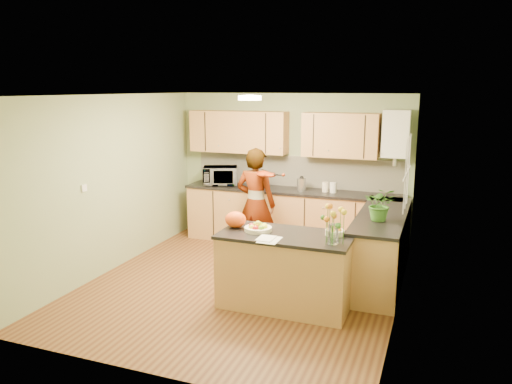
% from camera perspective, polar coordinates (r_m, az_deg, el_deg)
% --- Properties ---
extents(floor, '(4.50, 4.50, 0.00)m').
position_cam_1_polar(floor, '(6.78, -1.60, -10.60)').
color(floor, '#532C17').
rests_on(floor, ground).
extents(ceiling, '(4.00, 4.50, 0.02)m').
position_cam_1_polar(ceiling, '(6.27, -1.73, 11.02)').
color(ceiling, white).
rests_on(ceiling, wall_back).
extents(wall_back, '(4.00, 0.02, 2.50)m').
position_cam_1_polar(wall_back, '(8.50, 4.10, 2.75)').
color(wall_back, '#8C9E71').
rests_on(wall_back, floor).
extents(wall_front, '(4.00, 0.02, 2.50)m').
position_cam_1_polar(wall_front, '(4.48, -12.69, -5.87)').
color(wall_front, '#8C9E71').
rests_on(wall_front, floor).
extents(wall_left, '(0.02, 4.50, 2.50)m').
position_cam_1_polar(wall_left, '(7.39, -16.17, 0.93)').
color(wall_left, '#8C9E71').
rests_on(wall_left, floor).
extents(wall_right, '(0.02, 4.50, 2.50)m').
position_cam_1_polar(wall_right, '(5.96, 16.42, -1.63)').
color(wall_right, '#8C9E71').
rests_on(wall_right, floor).
extents(back_counter, '(3.64, 0.62, 0.94)m').
position_cam_1_polar(back_counter, '(8.35, 4.08, -2.88)').
color(back_counter, '#AE7645').
rests_on(back_counter, floor).
extents(right_counter, '(0.62, 2.24, 0.94)m').
position_cam_1_polar(right_counter, '(7.01, 14.15, -6.11)').
color(right_counter, '#AE7645').
rests_on(right_counter, floor).
extents(splashback, '(3.60, 0.02, 0.52)m').
position_cam_1_polar(splashback, '(8.47, 4.71, 2.36)').
color(splashback, beige).
rests_on(splashback, back_counter).
extents(upper_cabinets, '(3.20, 0.34, 0.70)m').
position_cam_1_polar(upper_cabinets, '(8.32, 2.65, 6.74)').
color(upper_cabinets, '#AE7645').
rests_on(upper_cabinets, wall_back).
extents(boiler, '(0.40, 0.30, 0.86)m').
position_cam_1_polar(boiler, '(7.95, 15.73, 6.41)').
color(boiler, white).
rests_on(boiler, wall_back).
extents(window_right, '(0.01, 1.30, 1.05)m').
position_cam_1_polar(window_right, '(6.49, 16.93, 2.12)').
color(window_right, white).
rests_on(window_right, wall_right).
extents(light_switch, '(0.02, 0.09, 0.09)m').
position_cam_1_polar(light_switch, '(6.91, -19.05, 0.44)').
color(light_switch, white).
rests_on(light_switch, wall_left).
extents(ceiling_lamp, '(0.30, 0.30, 0.07)m').
position_cam_1_polar(ceiling_lamp, '(6.55, -0.72, 10.72)').
color(ceiling_lamp, '#FFEABF').
rests_on(ceiling_lamp, ceiling).
extents(peninsula_island, '(1.57, 0.80, 0.90)m').
position_cam_1_polar(peninsula_island, '(6.05, 3.38, -8.87)').
color(peninsula_island, '#AE7645').
rests_on(peninsula_island, floor).
extents(fruit_dish, '(0.33, 0.33, 0.12)m').
position_cam_1_polar(fruit_dish, '(6.00, 0.24, -4.04)').
color(fruit_dish, '#F9E7C7').
rests_on(fruit_dish, peninsula_island).
extents(orange_bowl, '(0.22, 0.22, 0.13)m').
position_cam_1_polar(orange_bowl, '(5.90, 8.99, -4.39)').
color(orange_bowl, '#F9E7C7').
rests_on(orange_bowl, peninsula_island).
extents(flower_vase, '(0.26, 0.26, 0.48)m').
position_cam_1_polar(flower_vase, '(5.51, 8.89, -2.69)').
color(flower_vase, silver).
rests_on(flower_vase, peninsula_island).
extents(orange_bag, '(0.33, 0.30, 0.20)m').
position_cam_1_polar(orange_bag, '(6.15, -2.35, -3.16)').
color(orange_bag, '#F25013').
rests_on(orange_bag, peninsula_island).
extents(papers, '(0.22, 0.31, 0.01)m').
position_cam_1_polar(papers, '(5.66, 1.56, -5.47)').
color(papers, white).
rests_on(papers, peninsula_island).
extents(violinist, '(0.66, 0.46, 1.72)m').
position_cam_1_polar(violinist, '(7.55, -0.02, -1.40)').
color(violinist, tan).
rests_on(violinist, floor).
extents(violin, '(0.69, 0.60, 0.17)m').
position_cam_1_polar(violin, '(7.18, 0.85, 2.10)').
color(violin, '#4B0804').
rests_on(violin, violinist).
extents(microwave, '(0.68, 0.57, 0.32)m').
position_cam_1_polar(microwave, '(8.62, -4.11, 1.86)').
color(microwave, white).
rests_on(microwave, back_counter).
extents(blue_box, '(0.31, 0.25, 0.22)m').
position_cam_1_polar(blue_box, '(8.43, 0.20, 1.33)').
color(blue_box, '#213997').
rests_on(blue_box, back_counter).
extents(kettle, '(0.15, 0.15, 0.28)m').
position_cam_1_polar(kettle, '(8.16, 5.23, 0.96)').
color(kettle, silver).
rests_on(kettle, back_counter).
extents(jar_cream, '(0.11, 0.11, 0.16)m').
position_cam_1_polar(jar_cream, '(8.11, 7.93, 0.56)').
color(jar_cream, '#F9E7C7').
rests_on(jar_cream, back_counter).
extents(jar_white, '(0.14, 0.14, 0.16)m').
position_cam_1_polar(jar_white, '(8.07, 8.82, 0.50)').
color(jar_white, white).
rests_on(jar_white, back_counter).
extents(potted_plant, '(0.42, 0.38, 0.43)m').
position_cam_1_polar(potted_plant, '(6.46, 14.05, -1.34)').
color(potted_plant, '#387025').
rests_on(potted_plant, right_counter).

